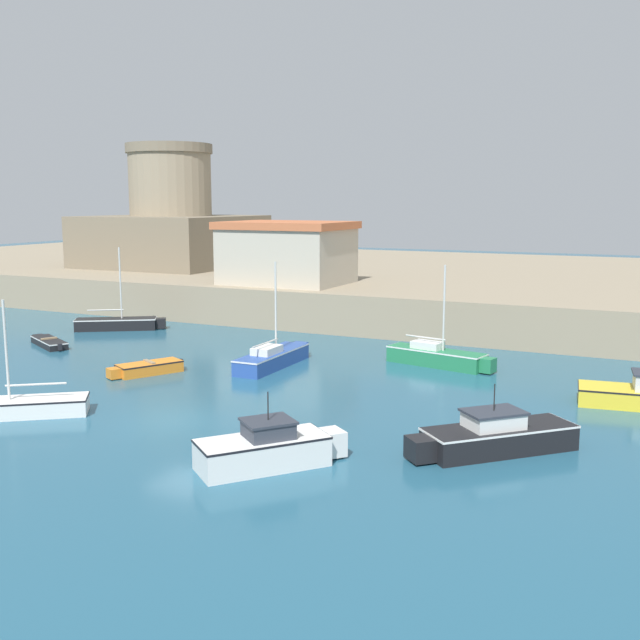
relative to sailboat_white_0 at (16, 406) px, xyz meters
name	(u,v)px	position (x,y,z in m)	size (l,w,h in m)	color
ground_plane	(184,421)	(6.22, 2.25, -0.38)	(200.00, 200.00, 0.00)	#235670
quay_seawall	(460,284)	(6.22, 41.15, 0.89)	(120.00, 40.00, 2.53)	gray
sailboat_white_0	(16,406)	(0.00, 0.00, 0.00)	(5.23, 4.34, 4.54)	white
sailboat_blue_1	(273,357)	(4.67, 11.91, 0.10)	(1.46, 6.10, 5.23)	#284C9E
motorboat_black_2	(495,436)	(17.57, 3.81, 0.17)	(5.05, 5.07, 2.32)	black
dinghy_orange_3	(147,368)	(0.04, 7.86, -0.08)	(2.46, 3.60, 0.63)	orange
sailboat_black_4	(118,323)	(-9.60, 17.05, 0.04)	(5.34, 4.00, 5.29)	black
sailboat_green_5	(438,356)	(12.06, 15.60, 0.12)	(5.77, 2.37, 5.10)	#237A4C
dinghy_black_6	(49,342)	(-9.52, 11.04, -0.15)	(4.00, 2.62, 0.49)	black
motorboat_white_7	(268,448)	(11.50, -0.63, 0.22)	(4.01, 4.53, 2.41)	white
fortress	(171,226)	(-17.78, 33.89, 5.65)	(12.89, 12.89, 10.50)	#796C57
harbor_shed_near_wharf	(287,252)	(-1.78, 25.55, 4.31)	(8.37, 6.58, 4.26)	#BCB29E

